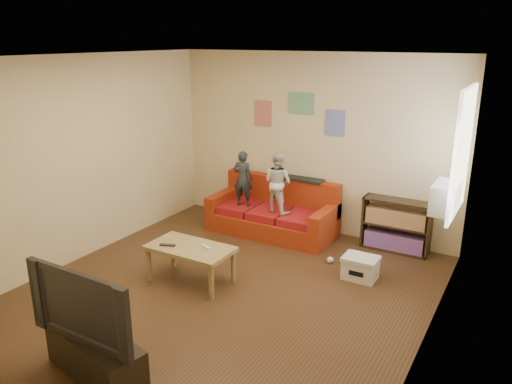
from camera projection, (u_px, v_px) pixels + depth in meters
The scene contains 17 objects.
room_shell at pixel (219, 185), 5.46m from camera, with size 4.52×5.02×2.72m.
sofa at pixel (274, 214), 7.68m from camera, with size 1.92×0.88×0.84m.
child_a at pixel (243, 179), 7.59m from camera, with size 0.31×0.21×0.86m, color #262D30.
child_b at pixel (278, 182), 7.30m from camera, with size 0.44×0.35×0.91m, color silver.
coffee_table at pixel (190, 252), 6.06m from camera, with size 1.04×0.57×0.47m.
remote at pixel (168, 245), 6.06m from camera, with size 0.19×0.05×0.02m, color black.
game_controller at pixel (206, 247), 5.98m from camera, with size 0.15×0.04×0.03m, color silver.
bookshelf at pixel (396, 228), 6.99m from camera, with size 0.93×0.28×0.75m.
window at pixel (462, 152), 5.67m from camera, with size 0.04×1.08×1.48m, color white.
ac_unit at pixel (445, 198), 5.90m from camera, with size 0.28×0.55×0.35m, color #B7B2A3.
artwork_left at pixel (263, 113), 7.80m from camera, with size 0.30×0.01×0.40m, color #D87266.
artwork_center at pixel (301, 103), 7.43m from camera, with size 0.42×0.01×0.32m, color #72B27F.
artwork_right at pixel (335, 123), 7.24m from camera, with size 0.30×0.01×0.38m, color #727FCC.
file_box at pixel (360, 268), 6.21m from camera, with size 0.43×0.32×0.29m.
tv_stand at pixel (95, 356), 4.39m from camera, with size 1.10×0.37×0.41m, color black.
television at pixel (89, 302), 4.23m from camera, with size 1.15×0.15×0.66m, color black.
tissue at pixel (330, 260), 6.66m from camera, with size 0.09×0.09×0.09m, color silver.
Camera 1 is at (2.97, -4.33, 2.90)m, focal length 35.00 mm.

